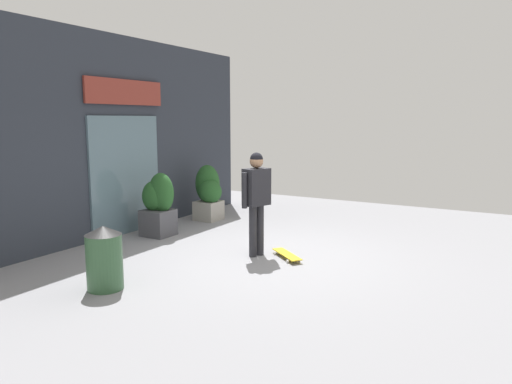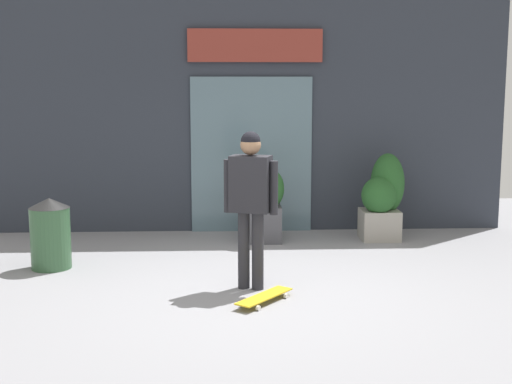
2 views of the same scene
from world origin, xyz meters
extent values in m
plane|color=gray|center=(0.00, 0.00, 0.00)|extent=(12.00, 12.00, 0.00)
cube|color=#2D333D|center=(0.00, 3.30, 1.95)|extent=(7.94, 0.25, 3.90)
cube|color=slate|center=(0.08, 3.16, 1.18)|extent=(1.83, 0.06, 2.35)
cube|color=maroon|center=(0.13, 3.14, 2.81)|extent=(2.01, 0.05, 0.49)
cylinder|color=#28282D|center=(0.02, 0.04, 0.43)|extent=(0.13, 0.13, 0.87)
cylinder|color=#28282D|center=(-0.13, 0.09, 0.43)|extent=(0.13, 0.13, 0.87)
cube|color=#232328|center=(-0.06, 0.06, 1.18)|extent=(0.49, 0.38, 0.62)
cylinder|color=#232328|center=(0.19, -0.02, 1.14)|extent=(0.09, 0.09, 0.58)
cylinder|color=#232328|center=(-0.30, 0.14, 1.14)|extent=(0.09, 0.09, 0.58)
sphere|color=#997051|center=(-0.06, 0.06, 1.60)|extent=(0.22, 0.22, 0.22)
sphere|color=black|center=(-0.06, 0.06, 1.64)|extent=(0.21, 0.21, 0.21)
cube|color=gold|center=(0.06, -0.45, 0.07)|extent=(0.64, 0.73, 0.02)
cylinder|color=silver|center=(-0.01, -0.71, 0.03)|extent=(0.06, 0.06, 0.05)
cylinder|color=silver|center=(-0.17, -0.58, 0.03)|extent=(0.06, 0.06, 0.05)
cylinder|color=silver|center=(0.30, -0.32, 0.03)|extent=(0.06, 0.06, 0.05)
cylinder|color=silver|center=(0.14, -0.19, 0.03)|extent=(0.06, 0.06, 0.05)
cube|color=#47474C|center=(0.20, 2.45, 0.26)|extent=(0.54, 0.56, 0.52)
ellipsoid|color=#235123|center=(0.31, 2.43, 0.76)|extent=(0.42, 0.40, 0.58)
ellipsoid|color=#235123|center=(0.20, 2.53, 0.78)|extent=(0.43, 0.52, 0.62)
ellipsoid|color=#235123|center=(0.24, 2.39, 0.86)|extent=(0.39, 0.56, 0.79)
cube|color=gray|center=(1.92, 2.46, 0.22)|extent=(0.54, 0.52, 0.44)
ellipsoid|color=#235123|center=(2.04, 2.57, 0.81)|extent=(0.49, 0.59, 0.88)
ellipsoid|color=#235123|center=(1.88, 2.38, 0.66)|extent=(0.50, 0.53, 0.53)
cylinder|color=#335938|center=(-2.47, 1.04, 0.38)|extent=(0.48, 0.48, 0.76)
cone|color=black|center=(-2.47, 1.04, 0.82)|extent=(0.49, 0.49, 0.12)
camera|label=1|loc=(-6.86, -3.85, 2.29)|focal=33.59mm
camera|label=2|loc=(-0.35, -7.48, 2.26)|focal=49.29mm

